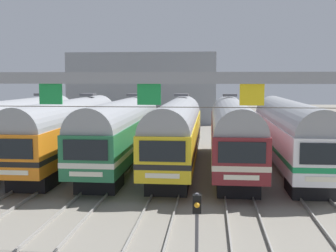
{
  "coord_description": "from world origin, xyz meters",
  "views": [
    {
      "loc": [
        4.25,
        -29.84,
        6.2
      ],
      "look_at": [
        1.35,
        -0.29,
        3.0
      ],
      "focal_mm": 46.42,
      "sensor_mm": 36.0,
      "label": 1
    }
  ],
  "objects": [
    {
      "name": "commuter_train_green",
      "position": [
        -1.93,
        -0.0,
        2.69
      ],
      "size": [
        2.88,
        18.06,
        5.05
      ],
      "color": "#236B42",
      "rests_on": "ground"
    },
    {
      "name": "maintenance_building",
      "position": [
        -5.33,
        33.4,
        4.93
      ],
      "size": [
        20.61,
        10.0,
        9.85
      ],
      "primitive_type": "cube",
      "color": "gray",
      "rests_on": "ground"
    },
    {
      "name": "yard_signal_mast",
      "position": [
        3.85,
        -16.2,
        1.79
      ],
      "size": [
        0.28,
        0.35,
        2.56
      ],
      "color": "#59595E",
      "rests_on": "ground"
    },
    {
      "name": "commuter_train_maroon",
      "position": [
        5.78,
        -0.0,
        2.69
      ],
      "size": [
        2.88,
        18.06,
        5.05
      ],
      "color": "maroon",
      "rests_on": "ground"
    },
    {
      "name": "commuter_train_white",
      "position": [
        9.63,
        -0.01,
        2.69
      ],
      "size": [
        2.88,
        18.06,
        4.77
      ],
      "color": "white",
      "rests_on": "ground"
    },
    {
      "name": "catenary_gantry",
      "position": [
        0.0,
        -13.5,
        5.32
      ],
      "size": [
        24.49,
        0.44,
        6.97
      ],
      "color": "gray",
      "rests_on": "ground"
    },
    {
      "name": "commuter_train_yellow",
      "position": [
        1.93,
        -0.0,
        2.69
      ],
      "size": [
        2.88,
        18.06,
        5.05
      ],
      "color": "gold",
      "rests_on": "ground"
    },
    {
      "name": "track_bed",
      "position": [
        0.0,
        17.0,
        0.07
      ],
      "size": [
        20.76,
        70.0,
        0.15
      ],
      "color": "gray",
      "rests_on": "ground"
    },
    {
      "name": "commuter_train_orange",
      "position": [
        -5.78,
        -0.0,
        2.69
      ],
      "size": [
        2.88,
        18.06,
        5.05
      ],
      "color": "orange",
      "rests_on": "ground"
    },
    {
      "name": "ground_plane",
      "position": [
        0.0,
        0.0,
        0.0
      ],
      "size": [
        160.0,
        160.0,
        0.0
      ],
      "primitive_type": "plane",
      "color": "gray"
    },
    {
      "name": "commuter_train_blue",
      "position": [
        -9.63,
        -0.0,
        2.69
      ],
      "size": [
        2.88,
        18.06,
        5.05
      ],
      "color": "#284C9E",
      "rests_on": "ground"
    }
  ]
}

